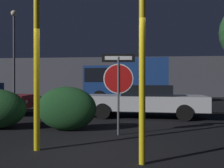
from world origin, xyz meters
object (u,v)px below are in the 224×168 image
object	(u,v)px
hedge_bush_2	(67,109)
delivery_truck	(126,79)
yellow_pole_right	(142,81)
passing_car_2	(144,100)
stop_sign	(118,78)
yellow_pole_left	(37,70)
street_lamp	(14,43)

from	to	relation	value
hedge_bush_2	delivery_truck	world-z (taller)	delivery_truck
yellow_pole_right	delivery_truck	size ratio (longest dim) A/B	0.48
yellow_pole_right	passing_car_2	xyz separation A→B (m)	(0.20, 5.94, -0.75)
yellow_pole_right	hedge_bush_2	bearing A→B (deg)	127.49
stop_sign	delivery_truck	world-z (taller)	delivery_truck
delivery_truck	passing_car_2	bearing A→B (deg)	-168.31
stop_sign	hedge_bush_2	world-z (taller)	stop_sign
stop_sign	delivery_truck	xyz separation A→B (m)	(-0.33, 11.21, 0.14)
yellow_pole_left	stop_sign	bearing A→B (deg)	46.63
delivery_truck	yellow_pole_right	bearing A→B (deg)	-172.84
stop_sign	passing_car_2	distance (m)	3.81
yellow_pole_left	street_lamp	bearing A→B (deg)	118.92
yellow_pole_left	street_lamp	size ratio (longest dim) A/B	0.49
hedge_bush_2	street_lamp	world-z (taller)	street_lamp
passing_car_2	street_lamp	world-z (taller)	street_lamp
hedge_bush_2	street_lamp	distance (m)	13.49
yellow_pole_right	passing_car_2	world-z (taller)	yellow_pole_right
stop_sign	passing_car_2	size ratio (longest dim) A/B	0.43
passing_car_2	delivery_truck	distance (m)	7.73
stop_sign	street_lamp	distance (m)	14.52
passing_car_2	street_lamp	distance (m)	12.73
passing_car_2	street_lamp	size ratio (longest dim) A/B	0.75
street_lamp	delivery_truck	bearing A→B (deg)	-0.33
passing_car_2	street_lamp	xyz separation A→B (m)	(-9.49, 7.63, 3.71)
hedge_bush_2	passing_car_2	xyz separation A→B (m)	(2.33, 3.17, 0.03)
stop_sign	passing_car_2	world-z (taller)	stop_sign
yellow_pole_right	delivery_truck	distance (m)	13.56
stop_sign	yellow_pole_left	bearing A→B (deg)	-139.16
hedge_bush_2	passing_car_2	bearing A→B (deg)	53.65
stop_sign	hedge_bush_2	bearing A→B (deg)	157.63
street_lamp	hedge_bush_2	bearing A→B (deg)	-56.47
yellow_pole_left	hedge_bush_2	bearing A→B (deg)	89.47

